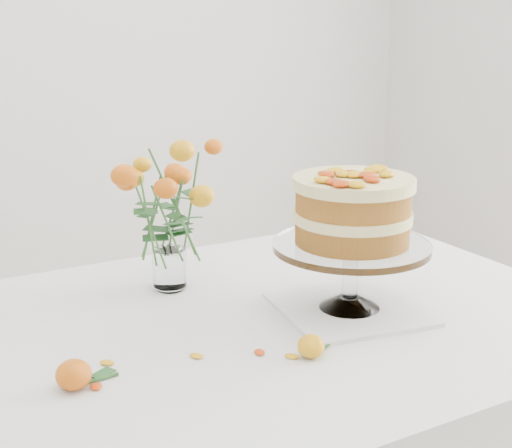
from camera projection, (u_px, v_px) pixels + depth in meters
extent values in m
cube|color=white|center=(2.00, 10.00, 2.86)|extent=(4.00, 0.04, 2.70)
cube|color=tan|center=(232.00, 335.00, 1.35)|extent=(1.40, 0.90, 0.04)
cylinder|color=tan|center=(365.00, 363.00, 2.06)|extent=(0.06, 0.06, 0.71)
cube|color=white|center=(232.00, 324.00, 1.35)|extent=(1.42, 0.92, 0.01)
cube|color=white|center=(147.00, 296.00, 1.76)|extent=(1.42, 0.01, 0.20)
cube|color=white|center=(495.00, 305.00, 1.71)|extent=(0.01, 0.92, 0.20)
cube|color=silver|center=(349.00, 309.00, 1.40)|extent=(0.30, 0.30, 0.01)
cylinder|color=silver|center=(350.00, 273.00, 1.38)|extent=(0.03, 0.03, 0.10)
cylinder|color=silver|center=(351.00, 246.00, 1.36)|extent=(0.30, 0.30, 0.01)
cylinder|color=brown|center=(352.00, 232.00, 1.35)|extent=(0.28, 0.28, 0.04)
cylinder|color=beige|center=(353.00, 216.00, 1.35)|extent=(0.29, 0.29, 0.02)
cylinder|color=brown|center=(353.00, 200.00, 1.34)|extent=(0.28, 0.28, 0.04)
cylinder|color=beige|center=(354.00, 183.00, 1.33)|extent=(0.30, 0.30, 0.02)
cylinder|color=silver|center=(170.00, 287.00, 1.51)|extent=(0.06, 0.06, 0.01)
cylinder|color=silver|center=(169.00, 268.00, 1.50)|extent=(0.07, 0.07, 0.08)
ellipsoid|color=yellow|center=(311.00, 346.00, 1.20)|extent=(0.05, 0.05, 0.04)
cylinder|color=#2C5E25|center=(322.00, 349.00, 1.23)|extent=(0.05, 0.02, 0.00)
ellipsoid|color=#CA5F09|center=(74.00, 375.00, 1.10)|extent=(0.06, 0.06, 0.05)
cylinder|color=#2C5E25|center=(98.00, 380.00, 1.12)|extent=(0.07, 0.01, 0.01)
ellipsoid|color=#EBA50E|center=(197.00, 356.00, 1.20)|extent=(0.03, 0.02, 0.00)
ellipsoid|color=#EBA50E|center=(260.00, 352.00, 1.22)|extent=(0.03, 0.02, 0.00)
ellipsoid|color=#EBA50E|center=(292.00, 356.00, 1.20)|extent=(0.03, 0.02, 0.00)
ellipsoid|color=#EBA50E|center=(107.00, 363.00, 1.18)|extent=(0.03, 0.02, 0.00)
ellipsoid|color=#EBA50E|center=(96.00, 387.00, 1.10)|extent=(0.03, 0.02, 0.00)
ellipsoid|color=#EBA50E|center=(384.00, 306.00, 1.42)|extent=(0.03, 0.02, 0.00)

